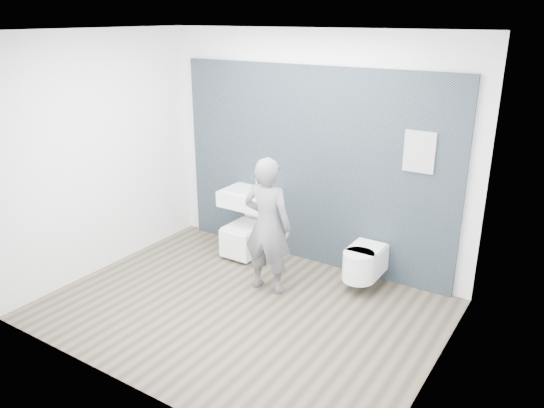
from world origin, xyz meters
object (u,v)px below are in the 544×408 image
Objects in this scene: toilet_square at (247,237)px; visitor at (268,226)px; washbasin at (248,198)px; toilet_rounded at (363,262)px.

visitor reaches higher than toilet_square.
toilet_square is (0.00, -0.05, -0.51)m from washbasin.
visitor is at bearing -42.62° from washbasin.
visitor is at bearing -40.36° from toilet_square.
toilet_rounded is 1.16m from visitor.
toilet_rounded is 0.40× the size of visitor.
toilet_square is 1.62m from toilet_rounded.
visitor is (-0.88, -0.60, 0.46)m from toilet_rounded.
washbasin reaches higher than toilet_rounded.
washbasin is at bearing 90.00° from toilet_square.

